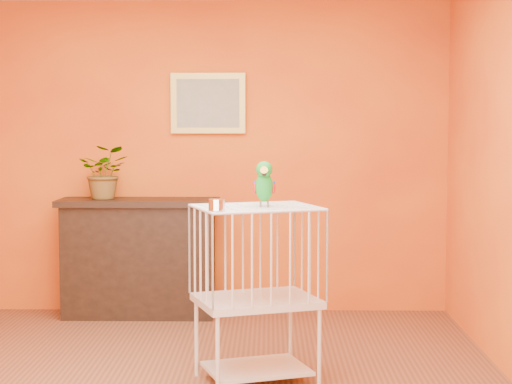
{
  "coord_description": "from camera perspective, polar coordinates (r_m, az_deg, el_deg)",
  "views": [
    {
      "loc": [
        0.51,
        -4.9,
        1.58
      ],
      "look_at": [
        0.43,
        0.18,
        1.17
      ],
      "focal_mm": 60.0,
      "sensor_mm": 36.0,
      "label": 1
    }
  ],
  "objects": [
    {
      "name": "potted_plant",
      "position": [
        7.05,
        -10.05,
        0.9
      ],
      "size": [
        0.4,
        0.44,
        0.34
      ],
      "primitive_type": "imported",
      "rotation": [
        0.0,
        0.0,
        0.02
      ],
      "color": "#26722D",
      "rests_on": "console_cabinet"
    },
    {
      "name": "feed_cup",
      "position": [
        4.88,
        -2.64,
        -0.86
      ],
      "size": [
        0.09,
        0.09,
        0.07
      ],
      "primitive_type": "cylinder",
      "color": "silver",
      "rests_on": "birdcage"
    },
    {
      "name": "birdcage",
      "position": [
        5.23,
        0.03,
        -6.66
      ],
      "size": [
        0.84,
        0.74,
        1.08
      ],
      "rotation": [
        0.0,
        0.0,
        0.34
      ],
      "color": "beige",
      "rests_on": "ground"
    },
    {
      "name": "parrot",
      "position": [
        5.11,
        0.55,
        0.56
      ],
      "size": [
        0.13,
        0.25,
        0.28
      ],
      "rotation": [
        0.0,
        0.0,
        -0.01
      ],
      "color": "#59544C",
      "rests_on": "birdcage"
    },
    {
      "name": "console_cabinet",
      "position": [
        7.09,
        -7.81,
        -4.35
      ],
      "size": [
        1.3,
        0.47,
        0.97
      ],
      "color": "black",
      "rests_on": "ground"
    },
    {
      "name": "room_shell",
      "position": [
        4.93,
        -5.06,
        4.59
      ],
      "size": [
        4.5,
        4.5,
        4.5
      ],
      "color": "orange",
      "rests_on": "ground"
    },
    {
      "name": "framed_picture",
      "position": [
        7.14,
        -3.22,
        5.93
      ],
      "size": [
        0.62,
        0.04,
        0.5
      ],
      "color": "#A68D3B",
      "rests_on": "room_shell"
    }
  ]
}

